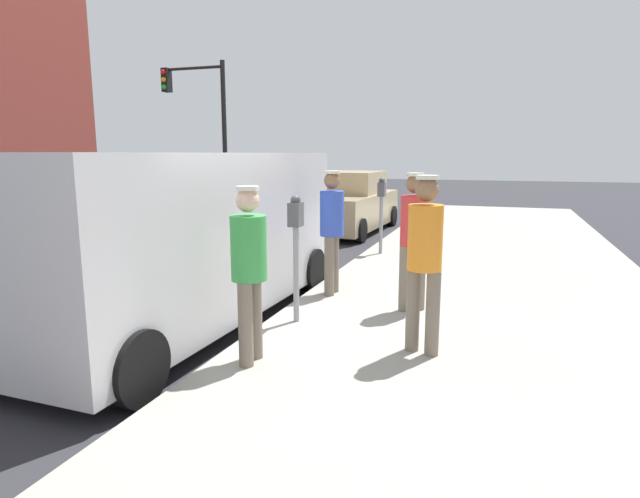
{
  "coord_description": "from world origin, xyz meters",
  "views": [
    {
      "loc": [
        3.61,
        -5.15,
        2.14
      ],
      "look_at": [
        1.65,
        0.58,
        1.05
      ],
      "focal_mm": 29.83,
      "sensor_mm": 36.0,
      "label": 1
    }
  ],
  "objects_px": {
    "pedestrian_in_red": "(414,232)",
    "parked_sedan_ahead": "(348,205)",
    "parked_van": "(179,234)",
    "traffic_light_corner": "(202,113)",
    "parking_meter_near": "(296,237)",
    "pedestrian_in_blue": "(332,224)",
    "pedestrian_in_green": "(249,263)",
    "parking_meter_far": "(381,202)",
    "pedestrian_in_orange": "(425,253)"
  },
  "relations": [
    {
      "from": "traffic_light_corner",
      "to": "pedestrian_in_blue",
      "type": "bearing_deg",
      "value": -50.67
    },
    {
      "from": "pedestrian_in_green",
      "to": "pedestrian_in_orange",
      "type": "xyz_separation_m",
      "value": [
        1.53,
        0.77,
        0.06
      ]
    },
    {
      "from": "pedestrian_in_green",
      "to": "parked_sedan_ahead",
      "type": "distance_m",
      "value": 9.86
    },
    {
      "from": "parked_van",
      "to": "parked_sedan_ahead",
      "type": "height_order",
      "value": "parked_van"
    },
    {
      "from": "parked_sedan_ahead",
      "to": "pedestrian_in_orange",
      "type": "bearing_deg",
      "value": -69.55
    },
    {
      "from": "pedestrian_in_red",
      "to": "parked_sedan_ahead",
      "type": "height_order",
      "value": "pedestrian_in_red"
    },
    {
      "from": "parked_sedan_ahead",
      "to": "pedestrian_in_green",
      "type": "bearing_deg",
      "value": -79.5
    },
    {
      "from": "pedestrian_in_orange",
      "to": "pedestrian_in_green",
      "type": "bearing_deg",
      "value": -153.2
    },
    {
      "from": "parked_van",
      "to": "parking_meter_near",
      "type": "bearing_deg",
      "value": 4.9
    },
    {
      "from": "parked_van",
      "to": "traffic_light_corner",
      "type": "height_order",
      "value": "traffic_light_corner"
    },
    {
      "from": "parked_sedan_ahead",
      "to": "parking_meter_far",
      "type": "bearing_deg",
      "value": -64.69
    },
    {
      "from": "pedestrian_in_red",
      "to": "parked_van",
      "type": "height_order",
      "value": "parked_van"
    },
    {
      "from": "pedestrian_in_red",
      "to": "pedestrian_in_blue",
      "type": "bearing_deg",
      "value": 159.7
    },
    {
      "from": "parking_meter_near",
      "to": "traffic_light_corner",
      "type": "relative_size",
      "value": 0.29
    },
    {
      "from": "parking_meter_far",
      "to": "parking_meter_near",
      "type": "bearing_deg",
      "value": -90.0
    },
    {
      "from": "pedestrian_in_orange",
      "to": "traffic_light_corner",
      "type": "relative_size",
      "value": 0.34
    },
    {
      "from": "parking_meter_far",
      "to": "parked_van",
      "type": "xyz_separation_m",
      "value": [
        -1.5,
        -4.79,
        -0.03
      ]
    },
    {
      "from": "parked_sedan_ahead",
      "to": "parked_van",
      "type": "bearing_deg",
      "value": -88.33
    },
    {
      "from": "parking_meter_near",
      "to": "pedestrian_in_blue",
      "type": "relative_size",
      "value": 0.87
    },
    {
      "from": "parking_meter_far",
      "to": "parked_van",
      "type": "distance_m",
      "value": 5.02
    },
    {
      "from": "parking_meter_near",
      "to": "parked_van",
      "type": "bearing_deg",
      "value": -175.1
    },
    {
      "from": "pedestrian_in_green",
      "to": "pedestrian_in_red",
      "type": "distance_m",
      "value": 2.53
    },
    {
      "from": "parking_meter_near",
      "to": "parked_sedan_ahead",
      "type": "xyz_separation_m",
      "value": [
        -1.75,
        8.36,
        -0.43
      ]
    },
    {
      "from": "parked_van",
      "to": "parked_sedan_ahead",
      "type": "xyz_separation_m",
      "value": [
        -0.25,
        8.49,
        -0.41
      ]
    },
    {
      "from": "parking_meter_far",
      "to": "pedestrian_in_green",
      "type": "height_order",
      "value": "pedestrian_in_green"
    },
    {
      "from": "pedestrian_in_orange",
      "to": "pedestrian_in_red",
      "type": "distance_m",
      "value": 1.5
    },
    {
      "from": "pedestrian_in_red",
      "to": "pedestrian_in_blue",
      "type": "xyz_separation_m",
      "value": [
        -1.22,
        0.45,
        -0.0
      ]
    },
    {
      "from": "pedestrian_in_orange",
      "to": "traffic_light_corner",
      "type": "height_order",
      "value": "traffic_light_corner"
    },
    {
      "from": "parking_meter_near",
      "to": "parked_van",
      "type": "height_order",
      "value": "parked_van"
    },
    {
      "from": "pedestrian_in_red",
      "to": "pedestrian_in_orange",
      "type": "bearing_deg",
      "value": -76.92
    },
    {
      "from": "pedestrian_in_blue",
      "to": "parked_sedan_ahead",
      "type": "height_order",
      "value": "pedestrian_in_blue"
    },
    {
      "from": "pedestrian_in_orange",
      "to": "parked_sedan_ahead",
      "type": "bearing_deg",
      "value": 110.45
    },
    {
      "from": "pedestrian_in_orange",
      "to": "traffic_light_corner",
      "type": "bearing_deg",
      "value": 129.32
    },
    {
      "from": "pedestrian_in_red",
      "to": "pedestrian_in_green",
      "type": "bearing_deg",
      "value": -118.08
    },
    {
      "from": "pedestrian_in_orange",
      "to": "parked_sedan_ahead",
      "type": "height_order",
      "value": "pedestrian_in_orange"
    },
    {
      "from": "pedestrian_in_orange",
      "to": "pedestrian_in_blue",
      "type": "distance_m",
      "value": 2.47
    },
    {
      "from": "pedestrian_in_red",
      "to": "parked_van",
      "type": "bearing_deg",
      "value": -159.27
    },
    {
      "from": "pedestrian_in_blue",
      "to": "traffic_light_corner",
      "type": "height_order",
      "value": "traffic_light_corner"
    },
    {
      "from": "pedestrian_in_blue",
      "to": "parked_sedan_ahead",
      "type": "relative_size",
      "value": 0.39
    },
    {
      "from": "parked_sedan_ahead",
      "to": "parking_meter_near",
      "type": "bearing_deg",
      "value": -78.19
    },
    {
      "from": "pedestrian_in_blue",
      "to": "parked_sedan_ahead",
      "type": "xyz_separation_m",
      "value": [
        -1.76,
        7.0,
        -0.41
      ]
    },
    {
      "from": "parked_van",
      "to": "traffic_light_corner",
      "type": "distance_m",
      "value": 12.69
    },
    {
      "from": "pedestrian_in_green",
      "to": "parked_van",
      "type": "bearing_deg",
      "value": 142.34
    },
    {
      "from": "pedestrian_in_red",
      "to": "parked_sedan_ahead",
      "type": "distance_m",
      "value": 8.04
    },
    {
      "from": "parking_meter_near",
      "to": "parked_van",
      "type": "relative_size",
      "value": 0.29
    },
    {
      "from": "parking_meter_near",
      "to": "pedestrian_in_green",
      "type": "distance_m",
      "value": 1.32
    },
    {
      "from": "parking_meter_far",
      "to": "traffic_light_corner",
      "type": "distance_m",
      "value": 10.03
    },
    {
      "from": "pedestrian_in_green",
      "to": "pedestrian_in_blue",
      "type": "bearing_deg",
      "value": 90.73
    },
    {
      "from": "parking_meter_far",
      "to": "parked_sedan_ahead",
      "type": "height_order",
      "value": "parking_meter_far"
    },
    {
      "from": "pedestrian_in_blue",
      "to": "parking_meter_far",
      "type": "bearing_deg",
      "value": 90.22
    }
  ]
}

